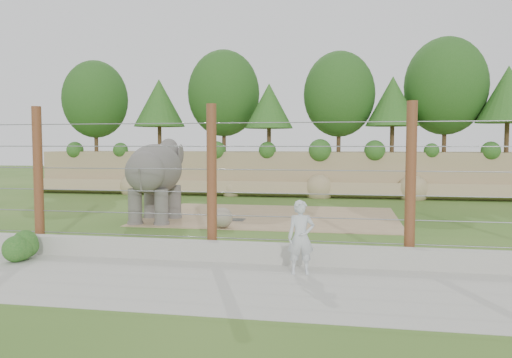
% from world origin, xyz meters
% --- Properties ---
extents(ground, '(90.00, 90.00, 0.00)m').
position_xyz_m(ground, '(0.00, 0.00, 0.00)').
color(ground, '#345F1C').
rests_on(ground, ground).
extents(back_embankment, '(30.00, 5.52, 8.77)m').
position_xyz_m(back_embankment, '(0.59, 12.68, 3.97)').
color(back_embankment, tan).
rests_on(back_embankment, ground).
extents(dirt_patch, '(10.00, 7.00, 0.02)m').
position_xyz_m(dirt_patch, '(0.50, 3.00, 0.01)').
color(dirt_patch, '#9E805C').
rests_on(dirt_patch, ground).
extents(drain_grate, '(1.00, 0.60, 0.03)m').
position_xyz_m(drain_grate, '(-0.90, 1.64, 0.04)').
color(drain_grate, '#262628').
rests_on(drain_grate, dirt_patch).
extents(elephant, '(1.81, 3.90, 3.10)m').
position_xyz_m(elephant, '(-3.72, 0.93, 1.55)').
color(elephant, '#595650').
rests_on(elephant, ground).
extents(stone_ball, '(0.71, 0.71, 0.71)m').
position_xyz_m(stone_ball, '(-0.79, -0.21, 0.38)').
color(stone_ball, gray).
rests_on(stone_ball, dirt_patch).
extents(retaining_wall, '(26.00, 0.35, 0.50)m').
position_xyz_m(retaining_wall, '(0.00, -5.00, 0.25)').
color(retaining_wall, '#B4B3A7').
rests_on(retaining_wall, ground).
extents(walkway, '(26.00, 4.00, 0.01)m').
position_xyz_m(walkway, '(0.00, -7.00, 0.01)').
color(walkway, '#B4B3A7').
rests_on(walkway, ground).
extents(barrier_fence, '(20.26, 0.26, 4.00)m').
position_xyz_m(barrier_fence, '(0.00, -4.50, 2.00)').
color(barrier_fence, brown).
rests_on(barrier_fence, ground).
extents(walkway_shrub, '(0.71, 0.71, 0.71)m').
position_xyz_m(walkway_shrub, '(-4.62, -5.80, 0.37)').
color(walkway_shrub, '#1D5C1C').
rests_on(walkway_shrub, walkway).
extents(zookeeper, '(0.67, 0.50, 1.68)m').
position_xyz_m(zookeeper, '(2.46, -5.91, 0.85)').
color(zookeeper, '#A8AEB1').
rests_on(zookeeper, walkway).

